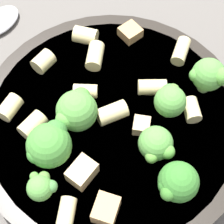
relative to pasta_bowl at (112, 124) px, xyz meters
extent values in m
plane|color=#5B5651|center=(0.00, 0.00, -0.02)|extent=(2.00, 2.00, 0.00)
cylinder|color=#28231E|center=(0.00, 0.00, 0.00)|extent=(0.26, 0.26, 0.04)
cylinder|color=silver|center=(0.00, 0.00, 0.01)|extent=(0.24, 0.24, 0.01)
torus|color=#28231E|center=(0.00, 0.00, 0.01)|extent=(0.26, 0.26, 0.00)
cylinder|color=#84AD60|center=(0.00, 0.05, 0.02)|extent=(0.01, 0.01, 0.01)
sphere|color=#569942|center=(0.00, 0.05, 0.04)|extent=(0.03, 0.03, 0.03)
sphere|color=#519338|center=(0.00, 0.07, 0.04)|extent=(0.01, 0.01, 0.01)
sphere|color=#589638|center=(0.01, 0.06, 0.04)|extent=(0.01, 0.01, 0.01)
cylinder|color=#9EC175|center=(0.07, -0.01, 0.02)|extent=(0.01, 0.01, 0.01)
sphere|color=#478E38|center=(0.07, -0.01, 0.04)|extent=(0.04, 0.04, 0.04)
sphere|color=#3C7E34|center=(0.05, -0.01, 0.05)|extent=(0.02, 0.02, 0.02)
sphere|color=#3F8933|center=(0.08, -0.01, 0.04)|extent=(0.02, 0.02, 0.02)
cylinder|color=#84AD60|center=(-0.04, 0.04, 0.02)|extent=(0.01, 0.01, 0.01)
sphere|color=#569942|center=(-0.04, 0.04, 0.04)|extent=(0.03, 0.03, 0.03)
sphere|color=#4C9F3D|center=(-0.04, 0.03, 0.04)|extent=(0.01, 0.01, 0.01)
sphere|color=#558539|center=(-0.05, 0.03, 0.04)|extent=(0.01, 0.01, 0.01)
cylinder|color=#9EC175|center=(0.10, 0.01, 0.02)|extent=(0.01, 0.01, 0.01)
sphere|color=#569942|center=(0.10, 0.01, 0.03)|extent=(0.02, 0.02, 0.02)
sphere|color=#52963B|center=(0.09, 0.00, 0.04)|extent=(0.01, 0.01, 0.01)
sphere|color=#59883C|center=(0.09, 0.01, 0.03)|extent=(0.01, 0.01, 0.01)
sphere|color=#4A8843|center=(0.09, 0.02, 0.03)|extent=(0.01, 0.01, 0.01)
cylinder|color=#84AD60|center=(0.03, -0.02, 0.02)|extent=(0.01, 0.01, 0.01)
sphere|color=#569942|center=(0.03, -0.02, 0.04)|extent=(0.04, 0.04, 0.04)
sphere|color=#50A03B|center=(0.01, -0.02, 0.04)|extent=(0.02, 0.02, 0.02)
sphere|color=#589F40|center=(0.04, -0.02, 0.04)|extent=(0.02, 0.02, 0.02)
cylinder|color=#84AD60|center=(-0.09, 0.04, 0.02)|extent=(0.01, 0.01, 0.01)
sphere|color=#569942|center=(-0.09, 0.04, 0.04)|extent=(0.03, 0.03, 0.03)
sphere|color=#579C3D|center=(-0.09, 0.05, 0.05)|extent=(0.02, 0.02, 0.02)
sphere|color=#52993D|center=(-0.08, 0.04, 0.04)|extent=(0.01, 0.01, 0.01)
sphere|color=#5A9B40|center=(-0.09, 0.05, 0.05)|extent=(0.01, 0.01, 0.01)
cylinder|color=#84AD60|center=(0.02, 0.09, 0.02)|extent=(0.01, 0.01, 0.01)
sphere|color=#387A2D|center=(0.02, 0.09, 0.04)|extent=(0.03, 0.03, 0.03)
sphere|color=#337329|center=(0.03, 0.08, 0.04)|extent=(0.01, 0.01, 0.01)
sphere|color=#3A792B|center=(0.03, 0.09, 0.04)|extent=(0.01, 0.01, 0.01)
cylinder|color=beige|center=(0.06, -0.04, 0.02)|extent=(0.03, 0.02, 0.02)
cylinder|color=beige|center=(0.09, 0.04, 0.02)|extent=(0.03, 0.03, 0.01)
cylinder|color=beige|center=(-0.10, 0.00, 0.02)|extent=(0.03, 0.03, 0.01)
cylinder|color=beige|center=(-0.05, 0.01, 0.02)|extent=(0.03, 0.03, 0.02)
cylinder|color=beige|center=(0.00, -0.04, 0.02)|extent=(0.03, 0.03, 0.01)
cylinder|color=beige|center=(-0.04, -0.06, 0.02)|extent=(0.03, 0.03, 0.02)
cylinder|color=beige|center=(-0.05, 0.05, 0.02)|extent=(0.03, 0.03, 0.02)
cylinder|color=beige|center=(0.01, -0.09, 0.02)|extent=(0.02, 0.02, 0.02)
cylinder|color=beige|center=(0.00, 0.00, 0.02)|extent=(0.03, 0.03, 0.02)
cylinder|color=beige|center=(-0.05, -0.08, 0.02)|extent=(0.03, 0.03, 0.02)
cylinder|color=beige|center=(0.06, -0.07, 0.02)|extent=(0.03, 0.02, 0.02)
cube|color=tan|center=(0.07, 0.06, 0.02)|extent=(0.03, 0.03, 0.02)
cube|color=tan|center=(0.06, 0.02, 0.02)|extent=(0.03, 0.02, 0.02)
cube|color=tan|center=(-0.01, 0.03, 0.02)|extent=(0.02, 0.02, 0.01)
cube|color=tan|center=(-0.09, -0.06, 0.02)|extent=(0.02, 0.02, 0.01)
ellipsoid|color=silver|center=(-0.01, -0.20, -0.02)|extent=(0.06, 0.05, 0.01)
camera|label=1|loc=(0.12, 0.12, 0.33)|focal=60.00mm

